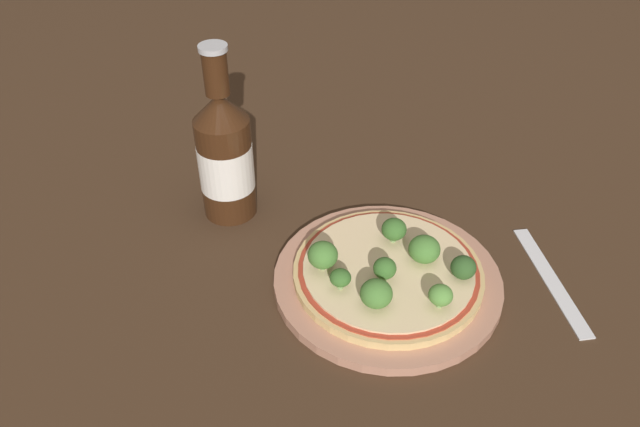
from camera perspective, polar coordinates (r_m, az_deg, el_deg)
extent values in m
plane|color=#3D2819|center=(0.73, 7.25, -6.09)|extent=(3.00, 3.00, 0.00)
cylinder|color=tan|center=(0.72, 6.27, -6.20)|extent=(0.26, 0.26, 0.01)
cylinder|color=tan|center=(0.71, 6.36, -5.62)|extent=(0.21, 0.21, 0.01)
cylinder|color=#A83823|center=(0.70, 6.39, -5.28)|extent=(0.20, 0.20, 0.00)
cylinder|color=beige|center=(0.70, 6.40, -5.21)|extent=(0.19, 0.19, 0.00)
cylinder|color=#7A9E5B|center=(0.67, 10.86, -7.98)|extent=(0.01, 0.01, 0.01)
ellipsoid|color=#568E3D|center=(0.66, 10.97, -7.33)|extent=(0.03, 0.03, 0.02)
cylinder|color=#7A9E5B|center=(0.68, 5.88, -5.74)|extent=(0.01, 0.01, 0.01)
ellipsoid|color=#386628|center=(0.68, 5.94, -5.00)|extent=(0.03, 0.03, 0.02)
cylinder|color=#7A9E5B|center=(0.72, 9.26, -3.69)|extent=(0.01, 0.01, 0.01)
ellipsoid|color=#477A33|center=(0.71, 9.36, -3.00)|extent=(0.04, 0.04, 0.03)
cylinder|color=#7A9E5B|center=(0.69, 0.25, -4.66)|extent=(0.01, 0.01, 0.01)
ellipsoid|color=#477A33|center=(0.68, 0.26, -3.81)|extent=(0.03, 0.03, 0.03)
cylinder|color=#7A9E5B|center=(0.67, 1.86, -6.47)|extent=(0.01, 0.01, 0.01)
ellipsoid|color=#386628|center=(0.67, 1.88, -5.89)|extent=(0.02, 0.02, 0.02)
cylinder|color=#7A9E5B|center=(0.73, 6.71, -2.17)|extent=(0.01, 0.01, 0.01)
ellipsoid|color=#386628|center=(0.73, 6.78, -1.43)|extent=(0.03, 0.03, 0.03)
cylinder|color=#7A9E5B|center=(0.70, 12.85, -5.45)|extent=(0.01, 0.01, 0.01)
ellipsoid|color=#2D5123|center=(0.70, 12.97, -4.83)|extent=(0.03, 0.03, 0.03)
cylinder|color=#7A9E5B|center=(0.66, 5.11, -8.02)|extent=(0.01, 0.01, 0.01)
ellipsoid|color=#477A33|center=(0.65, 5.17, -7.31)|extent=(0.03, 0.03, 0.03)
cylinder|color=#381E0F|center=(0.79, -8.56, 4.19)|extent=(0.07, 0.07, 0.14)
cylinder|color=silver|center=(0.79, -8.58, 4.35)|extent=(0.07, 0.07, 0.06)
cone|color=#381E0F|center=(0.74, -9.17, 9.58)|extent=(0.07, 0.07, 0.03)
cylinder|color=#381E0F|center=(0.72, -9.53, 12.59)|extent=(0.03, 0.03, 0.05)
cylinder|color=#B2B2B7|center=(0.71, -9.78, 14.71)|extent=(0.03, 0.03, 0.01)
cube|color=silver|center=(0.77, 20.35, -5.63)|extent=(0.05, 0.18, 0.00)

